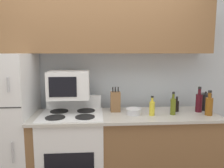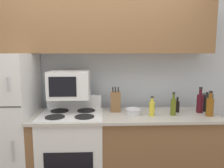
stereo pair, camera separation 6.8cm
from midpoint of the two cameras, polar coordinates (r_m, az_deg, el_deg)
The scene contains 14 objects.
wall_back at distance 2.90m, azimuth -3.02°, elevation 1.11°, with size 8.00×0.05×2.55m.
lower_cabinets at distance 2.69m, azimuth 4.07°, elevation -17.39°, with size 2.10×0.62×0.94m.
refrigerator at distance 2.83m, azimuth -25.09°, elevation -9.45°, with size 0.63×0.74×1.62m.
upper_cabinets at distance 2.69m, azimuth -3.18°, elevation 14.49°, with size 2.73×0.36×0.61m.
stove at distance 2.68m, azimuth -9.54°, elevation -17.15°, with size 0.70×0.60×1.11m.
microwave at distance 2.56m, azimuth -10.34°, elevation -0.12°, with size 0.46×0.35×0.31m.
knife_block at distance 2.59m, azimuth 1.66°, elevation -4.61°, with size 0.11×0.10×0.30m.
bowl at distance 2.50m, azimuth 6.43°, elevation -7.11°, with size 0.18×0.18×0.07m.
bottle_soy_sauce at distance 2.70m, azimuth 17.37°, elevation -5.54°, with size 0.05×0.05×0.18m.
bottle_olive_oil at distance 2.55m, azimuth 16.45°, elevation -5.58°, with size 0.06×0.06×0.26m.
bottle_whiskey at distance 2.66m, azimuth 24.89°, elevation -5.28°, with size 0.08×0.08×0.28m.
bottle_wine_red at distance 2.76m, azimuth 22.64°, elevation -4.51°, with size 0.08×0.08×0.30m.
bottle_cooking_spray at distance 2.47m, azimuth 11.16°, elevation -6.19°, with size 0.06×0.06×0.22m.
kettle at distance 2.89m, azimuth 24.10°, elevation -4.37°, with size 0.14×0.14×0.23m.
Camera 2 is at (0.07, -2.13, 1.63)m, focal length 35.00 mm.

